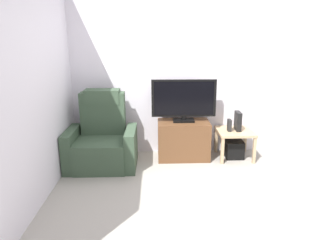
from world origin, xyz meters
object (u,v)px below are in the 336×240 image
(television, at_px, (184,100))
(recliner_armchair, at_px, (102,141))
(subwoofer_box, at_px, (234,149))
(tv_stand, at_px, (183,140))
(book_upright, at_px, (229,125))
(game_console, at_px, (238,121))
(side_table, at_px, (235,135))

(television, xyz_separation_m, recliner_armchair, (-1.20, -0.24, -0.54))
(subwoofer_box, bearing_deg, tv_stand, 178.09)
(book_upright, bearing_deg, tv_stand, 176.16)
(tv_stand, xyz_separation_m, recliner_armchair, (-1.20, -0.22, 0.08))
(recliner_armchair, distance_m, game_console, 2.05)
(television, xyz_separation_m, game_console, (0.83, -0.04, -0.33))
(television, xyz_separation_m, side_table, (0.79, -0.05, -0.54))
(subwoofer_box, bearing_deg, side_table, -90.00)
(television, xyz_separation_m, book_upright, (0.69, -0.07, -0.39))
(tv_stand, relative_size, game_console, 2.70)
(tv_stand, relative_size, subwoofer_box, 2.92)
(book_upright, relative_size, game_console, 0.62)
(side_table, relative_size, book_upright, 3.01)
(television, bearing_deg, tv_stand, -90.00)
(recliner_armchair, xyz_separation_m, game_console, (2.02, 0.21, 0.21))
(tv_stand, distance_m, television, 0.63)
(tv_stand, xyz_separation_m, subwoofer_box, (0.79, -0.03, -0.16))
(tv_stand, bearing_deg, subwoofer_box, -1.91)
(side_table, height_order, book_upright, book_upright)
(book_upright, distance_m, game_console, 0.15)
(television, bearing_deg, recliner_armchair, -168.63)
(game_console, bearing_deg, subwoofer_box, -164.05)
(subwoofer_box, bearing_deg, television, 176.73)
(tv_stand, distance_m, game_console, 0.88)
(tv_stand, xyz_separation_m, game_console, (0.83, -0.02, 0.29))
(television, height_order, recliner_armchair, television)
(recliner_armchair, distance_m, side_table, 2.00)
(recliner_armchair, distance_m, book_upright, 1.90)
(tv_stand, xyz_separation_m, television, (-0.00, 0.02, 0.62))
(tv_stand, height_order, book_upright, book_upright)
(side_table, relative_size, subwoofer_box, 2.02)
(television, relative_size, subwoofer_box, 3.61)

